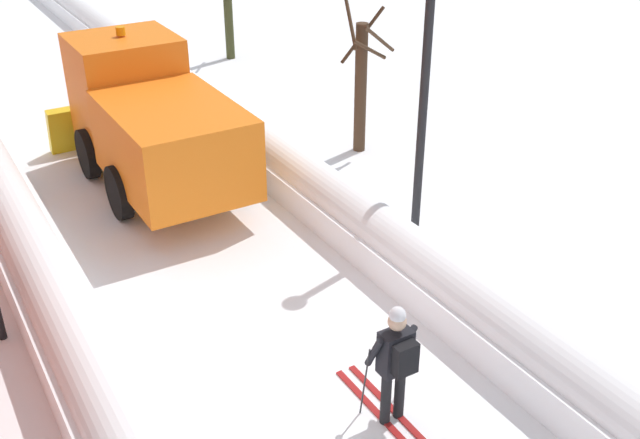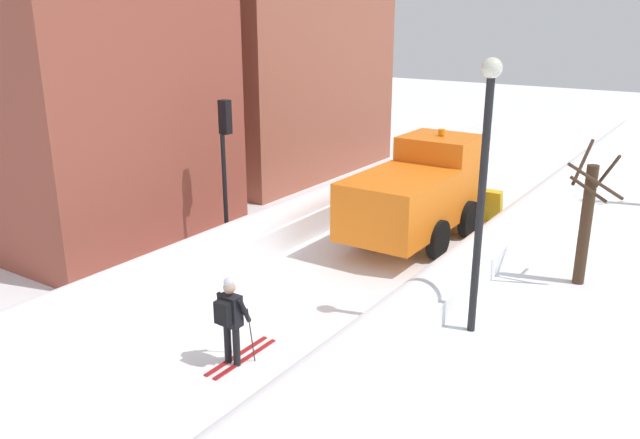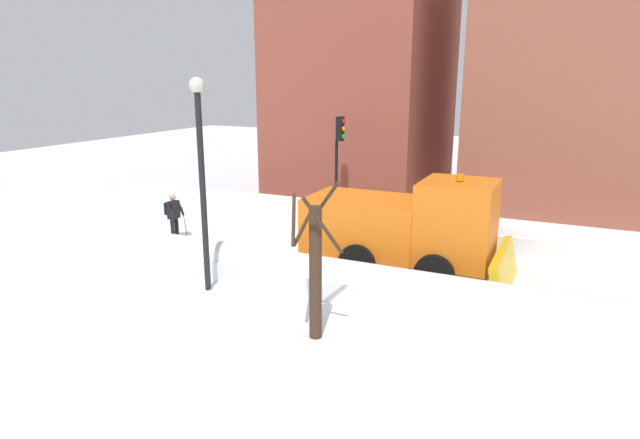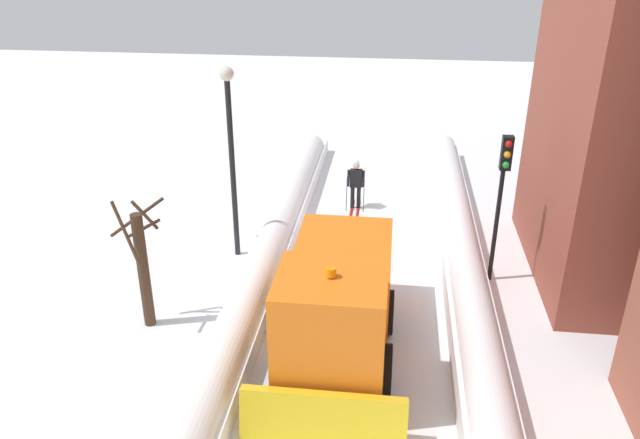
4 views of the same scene
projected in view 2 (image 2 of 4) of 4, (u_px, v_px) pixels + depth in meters
ground_plane at (450, 209)px, 22.20m from camera, size 80.00×80.00×0.00m
snowbank_left at (381, 182)px, 23.49m from camera, size 1.10×36.00×1.22m
snowbank_right at (532, 210)px, 20.60m from camera, size 1.10×36.00×1.02m
building_brick_mid at (265, 39)px, 26.52m from camera, size 7.10×9.59×10.76m
plow_truck at (419, 191)px, 18.81m from camera, size 3.20×5.98×3.12m
skier at (231, 317)px, 12.16m from camera, size 0.62×1.80×1.81m
traffic_light_pole at (226, 147)px, 17.36m from camera, size 0.28×0.42×4.26m
street_lamp at (484, 168)px, 12.68m from camera, size 0.40×0.40×5.68m
bare_tree_near at (586, 220)px, 15.64m from camera, size 1.24×1.34×3.57m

